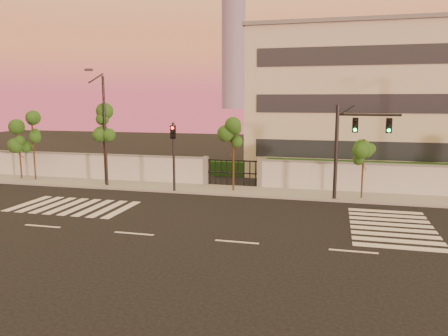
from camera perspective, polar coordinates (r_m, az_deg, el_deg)
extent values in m
plane|color=black|center=(19.76, 1.69, -9.64)|extent=(120.00, 120.00, 0.00)
cube|color=gray|center=(29.73, 6.10, -3.20)|extent=(60.00, 3.00, 0.15)
cube|color=#B9BCC1|center=(37.55, -20.97, 0.23)|extent=(25.00, 0.30, 2.00)
cube|color=slate|center=(37.41, -21.06, 1.83)|extent=(25.00, 0.36, 0.12)
cube|color=slate|center=(32.04, -2.36, -0.41)|extent=(0.35, 0.35, 2.20)
cube|color=slate|center=(31.15, 4.71, -0.70)|extent=(0.35, 0.35, 2.20)
cube|color=black|center=(33.60, 22.51, -1.00)|extent=(20.00, 2.00, 1.80)
cube|color=black|center=(38.84, -17.02, 0.25)|extent=(12.00, 1.80, 1.40)
cube|color=black|center=(36.44, 2.90, -0.08)|extent=(6.00, 1.50, 1.20)
cube|color=beige|center=(40.60, 21.45, 7.90)|extent=(24.00, 12.00, 12.00)
cube|color=#262D38|center=(34.84, 22.33, 2.00)|extent=(22.00, 0.08, 1.40)
cube|color=#262D38|center=(34.63, 22.67, 7.76)|extent=(22.00, 0.08, 1.40)
cube|color=#262D38|center=(34.78, 23.03, 13.52)|extent=(22.00, 0.08, 1.40)
cube|color=slate|center=(41.01, 21.96, 16.44)|extent=(24.40, 12.40, 0.30)
cylinder|color=slate|center=(310.03, 1.24, 17.96)|extent=(16.00, 16.00, 110.00)
cube|color=silver|center=(29.36, -24.22, -4.23)|extent=(0.50, 4.00, 0.02)
cube|color=silver|center=(28.82, -22.81, -4.38)|extent=(0.50, 4.00, 0.02)
cube|color=silver|center=(28.29, -21.35, -4.53)|extent=(0.50, 4.00, 0.02)
cube|color=silver|center=(27.78, -19.83, -4.68)|extent=(0.50, 4.00, 0.02)
cube|color=silver|center=(27.30, -18.26, -4.84)|extent=(0.50, 4.00, 0.02)
cube|color=silver|center=(26.83, -16.63, -5.00)|extent=(0.50, 4.00, 0.02)
cube|color=silver|center=(26.39, -14.94, -5.16)|extent=(0.50, 4.00, 0.02)
cube|color=silver|center=(25.97, -13.20, -5.32)|extent=(0.50, 4.00, 0.02)
cube|color=silver|center=(20.50, 22.10, -9.59)|extent=(4.00, 0.50, 0.02)
cube|color=silver|center=(21.35, 21.78, -8.84)|extent=(4.00, 0.50, 0.02)
cube|color=silver|center=(22.21, 21.48, -8.15)|extent=(4.00, 0.50, 0.02)
cube|color=silver|center=(23.06, 21.20, -7.50)|extent=(4.00, 0.50, 0.02)
cube|color=silver|center=(23.92, 20.95, -6.91)|extent=(4.00, 0.50, 0.02)
cube|color=silver|center=(24.79, 20.71, -6.35)|extent=(4.00, 0.50, 0.02)
cube|color=silver|center=(25.65, 20.49, -5.83)|extent=(4.00, 0.50, 0.02)
cube|color=silver|center=(26.52, 20.29, -5.34)|extent=(4.00, 0.50, 0.02)
cube|color=silver|center=(23.90, -22.60, -7.02)|extent=(2.00, 0.15, 0.01)
cube|color=silver|center=(21.35, -11.67, -8.38)|extent=(2.00, 0.15, 0.01)
cube|color=silver|center=(19.76, 1.69, -9.62)|extent=(2.00, 0.15, 0.01)
cube|color=silver|center=(19.37, 16.54, -10.39)|extent=(2.00, 0.15, 0.01)
cylinder|color=#382314|center=(37.59, -25.11, 1.89)|extent=(0.13, 0.13, 4.48)
sphere|color=#214D16|center=(37.47, -25.25, 3.92)|extent=(1.19, 1.19, 1.19)
sphere|color=#214D16|center=(37.45, -24.52, 2.94)|extent=(0.91, 0.91, 0.91)
sphere|color=#214D16|center=(37.59, -25.74, 3.22)|extent=(0.86, 0.86, 0.86)
cylinder|color=#382314|center=(36.66, -23.61, 2.39)|extent=(0.13, 0.13, 5.20)
sphere|color=#214D16|center=(36.54, -23.76, 4.82)|extent=(1.16, 1.16, 1.16)
sphere|color=#214D16|center=(36.53, -23.02, 3.64)|extent=(0.89, 0.89, 0.89)
sphere|color=#214D16|center=(36.64, -24.25, 3.99)|extent=(0.85, 0.85, 0.85)
cylinder|color=#382314|center=(32.76, -15.39, 2.79)|extent=(0.13, 0.13, 5.95)
sphere|color=#214D16|center=(32.63, -15.52, 5.91)|extent=(1.15, 1.15, 1.15)
sphere|color=#214D16|center=(32.68, -14.71, 4.38)|extent=(0.88, 0.88, 0.88)
sphere|color=#214D16|center=(32.68, -16.09, 4.85)|extent=(0.84, 0.84, 0.84)
cylinder|color=#382314|center=(29.57, 1.24, 1.65)|extent=(0.13, 0.13, 5.10)
sphere|color=#214D16|center=(29.42, 1.25, 4.61)|extent=(1.18, 1.18, 1.18)
sphere|color=#214D16|center=(29.61, 2.04, 3.15)|extent=(0.90, 0.90, 0.90)
sphere|color=#214D16|center=(29.38, 0.56, 3.61)|extent=(0.86, 0.86, 0.86)
cylinder|color=#382314|center=(28.67, 17.66, -0.24)|extent=(0.11, 0.11, 3.87)
sphere|color=#214D16|center=(28.52, 17.77, 2.06)|extent=(1.04, 1.04, 1.04)
sphere|color=#214D16|center=(28.80, 18.35, 0.93)|extent=(0.79, 0.79, 0.79)
sphere|color=#214D16|center=(28.41, 17.18, 1.28)|extent=(0.75, 0.75, 0.75)
cylinder|color=black|center=(27.85, 14.42, 1.82)|extent=(0.23, 0.23, 5.97)
cylinder|color=black|center=(27.74, 18.42, 6.61)|extent=(3.66, 0.43, 0.15)
cube|color=black|center=(27.67, 16.76, 5.39)|extent=(0.34, 0.17, 0.87)
sphere|color=#0CF259|center=(27.58, 16.75, 4.81)|extent=(0.19, 0.19, 0.19)
cube|color=black|center=(27.82, 20.74, 5.21)|extent=(0.34, 0.17, 0.87)
sphere|color=#0CF259|center=(27.73, 20.74, 4.64)|extent=(0.19, 0.19, 0.19)
cylinder|color=black|center=(29.60, -6.57, 1.30)|extent=(0.17, 0.17, 4.79)
cube|color=black|center=(29.38, -6.67, 4.68)|extent=(0.37, 0.19, 0.96)
sphere|color=red|center=(29.25, -6.76, 5.25)|extent=(0.21, 0.21, 0.21)
cylinder|color=black|center=(32.33, -15.27, 4.49)|extent=(0.18, 0.18, 7.94)
cylinder|color=black|center=(31.51, -16.37, 11.21)|extent=(0.10, 1.90, 0.77)
cube|color=#3F3F44|center=(30.77, -17.27, 12.16)|extent=(0.50, 0.25, 0.15)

